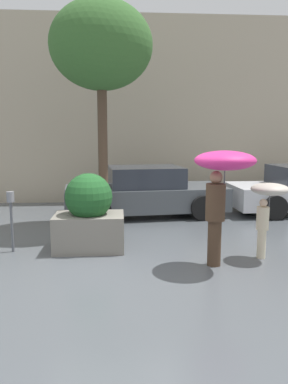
# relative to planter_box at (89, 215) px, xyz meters

# --- Properties ---
(ground_plane) EXTENTS (40.00, 40.00, 0.00)m
(ground_plane) POSITION_rel_planter_box_xyz_m (0.51, -1.13, -0.68)
(ground_plane) COLOR #51565B
(building_facade) EXTENTS (18.00, 0.30, 6.00)m
(building_facade) POSITION_rel_planter_box_xyz_m (0.51, 5.37, 2.32)
(building_facade) COLOR #B7A88E
(building_facade) RESTS_ON ground
(planter_box) EXTENTS (1.34, 0.91, 1.50)m
(planter_box) POSITION_rel_planter_box_xyz_m (0.00, 0.00, 0.00)
(planter_box) COLOR gray
(planter_box) RESTS_ON ground
(person_adult) EXTENTS (1.00, 1.00, 1.97)m
(person_adult) POSITION_rel_planter_box_xyz_m (2.28, -1.13, 0.88)
(person_adult) COLOR #473323
(person_adult) RESTS_ON ground
(person_child) EXTENTS (0.67, 0.67, 1.38)m
(person_child) POSITION_rel_planter_box_xyz_m (3.21, -0.78, 0.41)
(person_child) COLOR beige
(person_child) RESTS_ON ground
(parked_car_near) EXTENTS (4.55, 2.42, 1.35)m
(parked_car_near) POSITION_rel_planter_box_xyz_m (1.32, 3.11, -0.06)
(parked_car_near) COLOR #4C5156
(parked_car_near) RESTS_ON ground
(street_tree) EXTENTS (2.35, 2.35, 5.22)m
(street_tree) POSITION_rel_planter_box_xyz_m (0.21, 1.79, 3.51)
(street_tree) COLOR brown
(street_tree) RESTS_ON ground
(parking_meter) EXTENTS (0.14, 0.14, 1.17)m
(parking_meter) POSITION_rel_planter_box_xyz_m (-1.45, -0.07, 0.17)
(parking_meter) COLOR #595B60
(parking_meter) RESTS_ON ground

